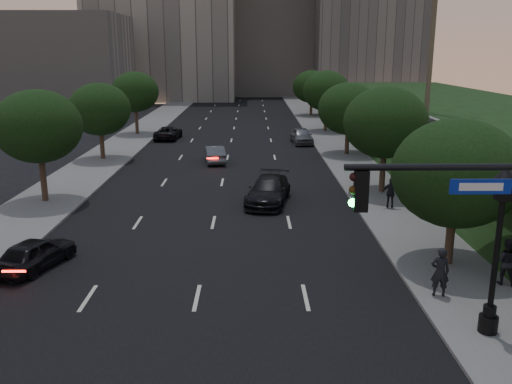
{
  "coord_description": "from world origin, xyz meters",
  "views": [
    {
      "loc": [
        2.01,
        -13.27,
        8.82
      ],
      "look_at": [
        2.19,
        6.68,
        3.6
      ],
      "focal_mm": 38.0,
      "sensor_mm": 36.0,
      "label": 1
    }
  ],
  "objects_px": {
    "pedestrian_b": "(506,261)",
    "pedestrian_c": "(391,193)",
    "sedan_mid_left": "(214,154)",
    "sedan_far_right": "(302,136)",
    "sedan_far_left": "(168,133)",
    "sedan_near_left": "(35,253)",
    "pedestrian_a": "(440,272)",
    "sedan_near_right": "(268,190)",
    "street_lamp": "(496,259)"
  },
  "relations": [
    {
      "from": "pedestrian_b",
      "to": "pedestrian_c",
      "type": "bearing_deg",
      "value": -52.66
    },
    {
      "from": "sedan_mid_left",
      "to": "pedestrian_b",
      "type": "relative_size",
      "value": 2.29
    },
    {
      "from": "sedan_far_right",
      "to": "pedestrian_c",
      "type": "height_order",
      "value": "pedestrian_c"
    },
    {
      "from": "sedan_far_left",
      "to": "pedestrian_b",
      "type": "bearing_deg",
      "value": 120.83
    },
    {
      "from": "sedan_near_left",
      "to": "pedestrian_a",
      "type": "relative_size",
      "value": 2.12
    },
    {
      "from": "sedan_near_left",
      "to": "pedestrian_a",
      "type": "bearing_deg",
      "value": -172.56
    },
    {
      "from": "sedan_near_left",
      "to": "sedan_near_right",
      "type": "distance_m",
      "value": 14.06
    },
    {
      "from": "sedan_mid_left",
      "to": "pedestrian_a",
      "type": "xyz_separation_m",
      "value": [
        9.81,
        -25.11,
        0.38
      ]
    },
    {
      "from": "pedestrian_a",
      "to": "pedestrian_b",
      "type": "bearing_deg",
      "value": -154.11
    },
    {
      "from": "sedan_mid_left",
      "to": "sedan_far_left",
      "type": "xyz_separation_m",
      "value": [
        -5.5,
        11.94,
        -0.02
      ]
    },
    {
      "from": "sedan_far_left",
      "to": "pedestrian_b",
      "type": "distance_m",
      "value": 40.37
    },
    {
      "from": "sedan_far_right",
      "to": "pedestrian_a",
      "type": "relative_size",
      "value": 2.47
    },
    {
      "from": "street_lamp",
      "to": "sedan_far_left",
      "type": "height_order",
      "value": "street_lamp"
    },
    {
      "from": "sedan_near_right",
      "to": "sedan_far_right",
      "type": "height_order",
      "value": "sedan_near_right"
    },
    {
      "from": "sedan_mid_left",
      "to": "pedestrian_c",
      "type": "bearing_deg",
      "value": 118.79
    },
    {
      "from": "street_lamp",
      "to": "sedan_mid_left",
      "type": "bearing_deg",
      "value": 110.73
    },
    {
      "from": "sedan_near_left",
      "to": "pedestrian_a",
      "type": "distance_m",
      "value": 16.11
    },
    {
      "from": "street_lamp",
      "to": "sedan_near_right",
      "type": "relative_size",
      "value": 1.04
    },
    {
      "from": "sedan_mid_left",
      "to": "sedan_far_left",
      "type": "relative_size",
      "value": 0.87
    },
    {
      "from": "sedan_far_right",
      "to": "sedan_near_left",
      "type": "bearing_deg",
      "value": -118.38
    },
    {
      "from": "sedan_far_right",
      "to": "pedestrian_c",
      "type": "relative_size",
      "value": 2.62
    },
    {
      "from": "sedan_near_left",
      "to": "sedan_far_left",
      "type": "height_order",
      "value": "sedan_far_left"
    },
    {
      "from": "sedan_mid_left",
      "to": "sedan_far_right",
      "type": "bearing_deg",
      "value": -140.5
    },
    {
      "from": "street_lamp",
      "to": "sedan_mid_left",
      "type": "distance_m",
      "value": 29.74
    },
    {
      "from": "sedan_near_right",
      "to": "sedan_far_right",
      "type": "relative_size",
      "value": 1.18
    },
    {
      "from": "sedan_far_right",
      "to": "pedestrian_a",
      "type": "height_order",
      "value": "pedestrian_a"
    },
    {
      "from": "street_lamp",
      "to": "pedestrian_b",
      "type": "relative_size",
      "value": 3.06
    },
    {
      "from": "sedan_near_right",
      "to": "sedan_far_right",
      "type": "distance_m",
      "value": 21.66
    },
    {
      "from": "street_lamp",
      "to": "sedan_far_left",
      "type": "xyz_separation_m",
      "value": [
        -16.0,
        39.69,
        -1.97
      ]
    },
    {
      "from": "street_lamp",
      "to": "sedan_near_left",
      "type": "height_order",
      "value": "street_lamp"
    },
    {
      "from": "pedestrian_a",
      "to": "pedestrian_c",
      "type": "distance_m",
      "value": 11.42
    },
    {
      "from": "sedan_near_right",
      "to": "pedestrian_c",
      "type": "height_order",
      "value": "pedestrian_c"
    },
    {
      "from": "street_lamp",
      "to": "sedan_near_right",
      "type": "height_order",
      "value": "street_lamp"
    },
    {
      "from": "sedan_near_right",
      "to": "street_lamp",
      "type": "bearing_deg",
      "value": -56.45
    },
    {
      "from": "sedan_far_left",
      "to": "sedan_far_right",
      "type": "distance_m",
      "value": 13.7
    },
    {
      "from": "pedestrian_a",
      "to": "pedestrian_c",
      "type": "xyz_separation_m",
      "value": [
        1.07,
        11.37,
        -0.06
      ]
    },
    {
      "from": "sedan_far_right",
      "to": "pedestrian_b",
      "type": "xyz_separation_m",
      "value": [
        4.76,
        -33.24,
        0.29
      ]
    },
    {
      "from": "street_lamp",
      "to": "sedan_near_left",
      "type": "xyz_separation_m",
      "value": [
        -16.5,
        5.7,
        -1.97
      ]
    },
    {
      "from": "street_lamp",
      "to": "sedan_near_right",
      "type": "xyz_separation_m",
      "value": [
        -6.5,
        15.58,
        -1.85
      ]
    },
    {
      "from": "sedan_far_right",
      "to": "street_lamp",
      "type": "bearing_deg",
      "value": -90.33
    },
    {
      "from": "pedestrian_b",
      "to": "sedan_near_right",
      "type": "bearing_deg",
      "value": -26.46
    },
    {
      "from": "street_lamp",
      "to": "sedan_far_left",
      "type": "distance_m",
      "value": 42.84
    },
    {
      "from": "street_lamp",
      "to": "pedestrian_b",
      "type": "height_order",
      "value": "street_lamp"
    },
    {
      "from": "pedestrian_a",
      "to": "pedestrian_c",
      "type": "bearing_deg",
      "value": -88.74
    },
    {
      "from": "sedan_far_left",
      "to": "sedan_far_right",
      "type": "height_order",
      "value": "sedan_far_right"
    },
    {
      "from": "sedan_far_left",
      "to": "pedestrian_a",
      "type": "xyz_separation_m",
      "value": [
        15.31,
        -37.05,
        0.41
      ]
    },
    {
      "from": "sedan_far_left",
      "to": "pedestrian_b",
      "type": "height_order",
      "value": "pedestrian_b"
    },
    {
      "from": "sedan_near_right",
      "to": "pedestrian_c",
      "type": "bearing_deg",
      "value": -1.97
    },
    {
      "from": "sedan_near_left",
      "to": "sedan_near_right",
      "type": "bearing_deg",
      "value": -116.93
    },
    {
      "from": "street_lamp",
      "to": "sedan_mid_left",
      "type": "relative_size",
      "value": 1.34
    }
  ]
}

